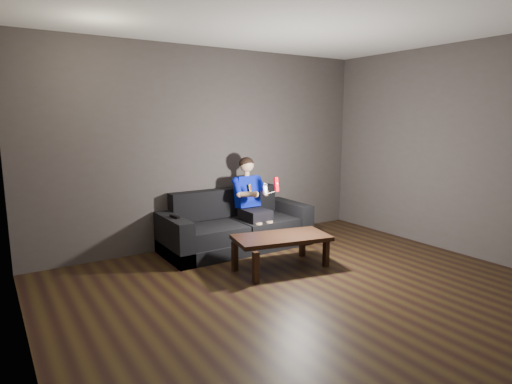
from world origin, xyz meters
TOP-DOWN VIEW (x-y plane):
  - floor at (0.00, 0.00)m, footprint 5.00×5.00m
  - back_wall at (0.00, 2.50)m, footprint 5.00×0.04m
  - left_wall at (-2.50, 0.00)m, footprint 0.04×5.00m
  - right_wall at (2.50, 0.00)m, footprint 0.04×5.00m
  - ceiling at (0.00, 0.00)m, footprint 5.00×5.00m
  - sofa at (0.15, 2.07)m, footprint 2.01×0.87m
  - child at (0.38, 2.02)m, footprint 0.48×0.59m
  - wii_remote_red at (0.47, 1.57)m, footprint 0.05×0.07m
  - nunchuk_white at (0.30, 1.57)m, footprint 0.08×0.10m
  - wii_remote_black at (-0.75, 1.99)m, footprint 0.07×0.17m
  - coffee_table at (0.19, 1.06)m, footprint 1.19×0.76m

SIDE VIEW (x-z plane):
  - floor at x=0.00m, z-range 0.00..0.00m
  - sofa at x=0.15m, z-range -0.13..0.64m
  - coffee_table at x=0.19m, z-range 0.15..0.55m
  - wii_remote_black at x=-0.75m, z-range 0.55..0.58m
  - child at x=0.38m, z-range 0.11..1.30m
  - nunchuk_white at x=0.30m, z-range 0.80..0.95m
  - wii_remote_red at x=0.47m, z-range 0.82..1.01m
  - back_wall at x=0.00m, z-range 0.00..2.70m
  - left_wall at x=-2.50m, z-range 0.00..2.70m
  - right_wall at x=2.50m, z-range 0.00..2.70m
  - ceiling at x=0.00m, z-range 2.69..2.71m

